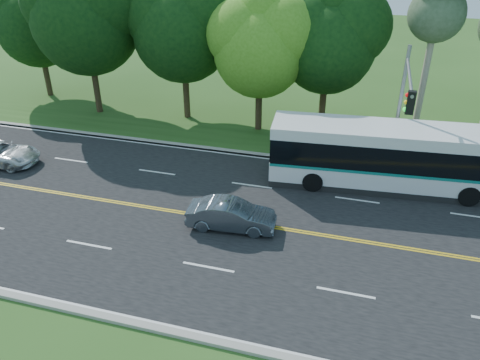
# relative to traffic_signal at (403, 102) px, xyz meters

# --- Properties ---
(ground) EXTENTS (120.00, 120.00, 0.00)m
(ground) POSITION_rel_traffic_signal_xyz_m (-6.49, -5.40, -4.67)
(ground) COLOR #2B511B
(ground) RESTS_ON ground
(road) EXTENTS (60.00, 14.00, 0.02)m
(road) POSITION_rel_traffic_signal_xyz_m (-6.49, -5.40, -4.66)
(road) COLOR black
(road) RESTS_ON ground
(curb_north) EXTENTS (60.00, 0.30, 0.15)m
(curb_north) POSITION_rel_traffic_signal_xyz_m (-6.49, 1.75, -4.60)
(curb_north) COLOR #9E9B8F
(curb_north) RESTS_ON ground
(curb_south) EXTENTS (60.00, 0.30, 0.15)m
(curb_south) POSITION_rel_traffic_signal_xyz_m (-6.49, -12.55, -4.60)
(curb_south) COLOR #9E9B8F
(curb_south) RESTS_ON ground
(grass_verge) EXTENTS (60.00, 4.00, 0.10)m
(grass_verge) POSITION_rel_traffic_signal_xyz_m (-6.49, 3.60, -4.62)
(grass_verge) COLOR #2B511B
(grass_verge) RESTS_ON ground
(lane_markings) EXTENTS (57.60, 13.82, 0.00)m
(lane_markings) POSITION_rel_traffic_signal_xyz_m (-6.59, -5.40, -4.65)
(lane_markings) COLOR gold
(lane_markings) RESTS_ON road
(tree_row) EXTENTS (44.70, 9.10, 13.84)m
(tree_row) POSITION_rel_traffic_signal_xyz_m (-11.65, 6.73, 2.06)
(tree_row) COLOR black
(tree_row) RESTS_ON ground
(bougainvillea_hedge) EXTENTS (9.50, 2.25, 1.50)m
(bougainvillea_hedge) POSITION_rel_traffic_signal_xyz_m (0.69, 2.75, -3.95)
(bougainvillea_hedge) COLOR maroon
(bougainvillea_hedge) RESTS_ON ground
(traffic_signal) EXTENTS (0.42, 6.10, 7.00)m
(traffic_signal) POSITION_rel_traffic_signal_xyz_m (0.00, 0.00, 0.00)
(traffic_signal) COLOR gray
(traffic_signal) RESTS_ON ground
(transit_bus) EXTENTS (12.87, 3.84, 3.32)m
(transit_bus) POSITION_rel_traffic_signal_xyz_m (0.08, 0.03, -3.01)
(transit_bus) COLOR silver
(transit_bus) RESTS_ON road
(sedan) EXTENTS (4.14, 1.77, 1.33)m
(sedan) POSITION_rel_traffic_signal_xyz_m (-6.91, -5.93, -3.99)
(sedan) COLOR slate
(sedan) RESTS_ON road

